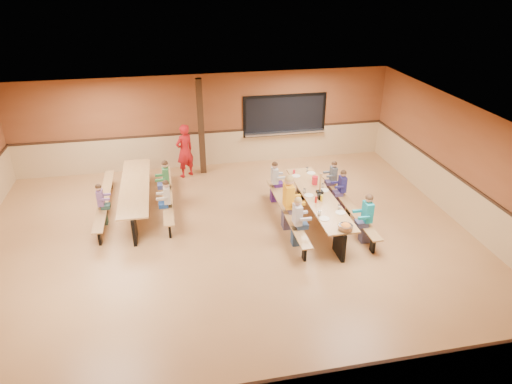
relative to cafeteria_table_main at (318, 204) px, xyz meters
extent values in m
plane|color=#9D683B|center=(-2.40, -0.66, -0.53)|extent=(12.00, 12.00, 0.00)
cube|color=brown|center=(-2.40, 4.34, 0.97)|extent=(12.00, 0.04, 3.00)
cube|color=brown|center=(-2.40, -5.66, 0.97)|extent=(12.00, 0.04, 3.00)
cube|color=brown|center=(3.60, -0.66, 0.97)|extent=(0.04, 10.00, 3.00)
cube|color=white|center=(-2.40, -0.66, 2.47)|extent=(12.00, 10.00, 0.04)
cube|color=black|center=(0.20, 4.31, 1.02)|extent=(2.60, 0.06, 1.20)
cube|color=silver|center=(0.20, 4.22, 0.45)|extent=(2.70, 0.28, 0.06)
cube|color=black|center=(-2.60, 3.74, 0.97)|extent=(0.18, 0.18, 3.00)
cube|color=#A37441|center=(0.00, 0.00, 0.19)|extent=(0.75, 3.60, 0.04)
cube|color=black|center=(0.00, -1.55, -0.18)|extent=(0.08, 0.60, 0.70)
cube|color=black|center=(0.00, 1.55, -0.18)|extent=(0.08, 0.60, 0.70)
cube|color=#A37441|center=(-0.83, 0.00, -0.09)|extent=(0.26, 3.60, 0.04)
cube|color=black|center=(-0.83, 0.00, -0.32)|extent=(0.06, 0.18, 0.41)
cube|color=#A37441|center=(0.83, 0.00, -0.09)|extent=(0.26, 3.60, 0.04)
cube|color=black|center=(0.83, 0.00, -0.32)|extent=(0.06, 0.18, 0.41)
cube|color=#A37441|center=(-4.60, 1.59, 0.19)|extent=(0.75, 3.60, 0.04)
cube|color=black|center=(-4.60, 0.04, -0.18)|extent=(0.08, 0.60, 0.70)
cube|color=black|center=(-4.60, 3.14, -0.18)|extent=(0.08, 0.60, 0.70)
cube|color=#A37441|center=(-5.42, 1.59, -0.09)|extent=(0.26, 3.60, 0.04)
cube|color=black|center=(-5.42, 1.59, -0.32)|extent=(0.06, 0.18, 0.41)
cube|color=#A37441|center=(-3.77, 1.59, -0.09)|extent=(0.26, 3.60, 0.04)
cube|color=black|center=(-3.77, 1.59, -0.32)|extent=(0.06, 0.18, 0.41)
imported|color=#AA1316|center=(-3.16, 3.55, 0.32)|extent=(0.74, 0.68, 1.69)
cylinder|color=red|center=(0.12, 0.72, 0.32)|extent=(0.16, 0.16, 0.22)
cube|color=black|center=(-0.02, -0.13, 0.28)|extent=(0.10, 0.14, 0.13)
cylinder|color=yellow|center=(-0.02, -0.25, 0.30)|extent=(0.06, 0.06, 0.17)
cylinder|color=#B2140F|center=(-0.18, -0.29, 0.30)|extent=(0.06, 0.06, 0.17)
cube|color=black|center=(0.08, 0.18, 0.24)|extent=(0.16, 0.16, 0.06)
cube|color=#A37441|center=(0.08, 0.18, 0.52)|extent=(0.02, 0.09, 0.50)
camera|label=1|loc=(-3.57, -9.72, 5.51)|focal=32.00mm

